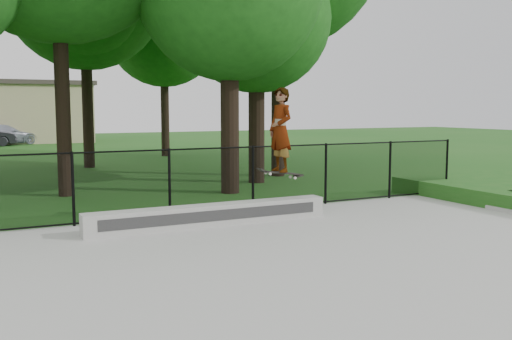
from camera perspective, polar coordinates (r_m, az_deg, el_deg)
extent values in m
plane|color=#1E5818|center=(7.31, 6.25, -13.12)|extent=(100.00, 100.00, 0.00)
cube|color=#AAAAA5|center=(7.30, 6.25, -12.90)|extent=(14.00, 12.00, 0.06)
cube|color=#B6B5B0|center=(11.51, -4.51, -4.52)|extent=(5.07, 0.40, 0.43)
imported|color=#A7AABD|center=(41.28, -24.00, 3.28)|extent=(4.67, 2.97, 1.36)
cube|color=black|center=(12.06, 2.46, -0.28)|extent=(0.84, 0.23, 0.13)
imported|color=#B3C6EB|center=(11.99, 2.48, 4.03)|extent=(0.51, 0.70, 1.77)
cylinder|color=black|center=(11.93, -17.82, -1.82)|extent=(0.06, 0.06, 1.50)
cylinder|color=black|center=(12.38, -8.64, -1.31)|extent=(0.06, 0.06, 1.50)
cylinder|color=black|center=(13.13, -0.31, -0.81)|extent=(0.06, 0.06, 1.50)
cylinder|color=black|center=(14.12, 6.99, -0.36)|extent=(0.06, 0.06, 1.50)
cylinder|color=black|center=(15.31, 13.24, 0.03)|extent=(0.06, 0.06, 1.50)
cylinder|color=black|center=(16.66, 18.54, 0.36)|extent=(0.06, 0.06, 1.50)
cylinder|color=black|center=(12.31, -8.70, 2.02)|extent=(16.00, 0.04, 0.04)
cylinder|color=black|center=(12.49, -8.59, -4.49)|extent=(16.00, 0.04, 0.04)
cube|color=black|center=(12.38, -8.64, -1.31)|extent=(16.00, 0.01, 1.50)
cube|color=#AAAAA5|center=(14.18, 24.24, -3.84)|extent=(0.37, 1.20, 0.15)
cylinder|color=black|center=(16.45, -18.80, 7.31)|extent=(0.44, 0.44, 5.65)
cylinder|color=black|center=(16.18, -2.63, 5.31)|extent=(0.44, 0.44, 4.32)
cylinder|color=black|center=(20.30, 2.23, 7.93)|extent=(0.44, 0.44, 6.05)
cylinder|color=black|center=(24.17, -16.50, 6.60)|extent=(0.44, 0.44, 5.37)
cylinder|color=black|center=(29.14, -9.09, 6.04)|extent=(0.44, 0.44, 4.73)
sphere|color=#184D14|center=(29.39, -9.23, 13.72)|extent=(5.68, 5.68, 5.68)
cylinder|color=black|center=(18.48, 0.05, 4.86)|extent=(0.44, 0.44, 3.96)
sphere|color=#184D14|center=(18.69, 0.05, 14.97)|extent=(4.75, 4.75, 4.75)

